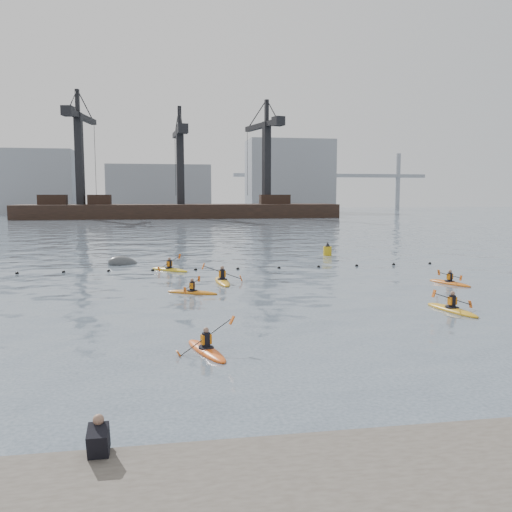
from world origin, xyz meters
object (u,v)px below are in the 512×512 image
at_px(kayaker_1, 452,309).
at_px(kayaker_2, 192,292).
at_px(kayaker_0, 206,349).
at_px(kayaker_4, 450,282).
at_px(nav_buoy, 327,251).
at_px(kayaker_3, 222,281).
at_px(kayaker_5, 170,269).
at_px(mooring_buoy, 123,264).

distance_m(kayaker_1, kayaker_2, 13.23).
height_order(kayaker_0, kayaker_2, kayaker_0).
relative_size(kayaker_4, nav_buoy, 2.31).
relative_size(kayaker_3, kayaker_5, 1.28).
bearing_deg(kayaker_5, kayaker_4, -73.76).
xyz_separation_m(kayaker_0, mooring_buoy, (-4.41, 24.49, -0.09)).
distance_m(kayaker_5, mooring_buoy, 5.44).
relative_size(kayaker_0, kayaker_3, 0.84).
distance_m(kayaker_0, nav_buoy, 30.40).
bearing_deg(kayaker_3, kayaker_0, -100.84).
distance_m(kayaker_2, mooring_buoy, 14.14).
relative_size(mooring_buoy, nav_buoy, 1.81).
relative_size(kayaker_1, nav_buoy, 2.54).
distance_m(kayaker_1, kayaker_3, 13.72).
bearing_deg(nav_buoy, kayaker_2, -127.73).
distance_m(kayaker_4, nav_buoy, 16.16).
height_order(kayaker_2, mooring_buoy, mooring_buoy).
relative_size(kayaker_2, kayaker_3, 0.79).
bearing_deg(kayaker_5, kayaker_3, -107.96).
bearing_deg(kayaker_3, mooring_buoy, 120.73).
distance_m(kayaker_0, kayaker_3, 14.62).
xyz_separation_m(kayaker_3, kayaker_4, (13.35, -2.86, -0.02)).
relative_size(kayaker_2, mooring_buoy, 1.20).
bearing_deg(kayaker_3, kayaker_5, 115.52).
xyz_separation_m(kayaker_4, nav_buoy, (-2.64, 15.94, 0.31)).
bearing_deg(kayaker_0, kayaker_4, 19.35).
bearing_deg(kayaker_1, kayaker_5, 117.39).
distance_m(kayaker_0, kayaker_2, 11.11).
bearing_deg(mooring_buoy, kayaker_5, -50.53).
height_order(kayaker_4, nav_buoy, nav_buoy).
bearing_deg(mooring_buoy, kayaker_0, -79.79).
xyz_separation_m(kayaker_0, kayaker_5, (-0.95, 20.29, 0.01)).
height_order(kayaker_0, kayaker_5, kayaker_0).
relative_size(kayaker_3, mooring_buoy, 1.52).
bearing_deg(kayaker_5, kayaker_1, -97.25).
xyz_separation_m(kayaker_2, kayaker_3, (2.00, 3.35, 0.02)).
bearing_deg(kayaker_2, nav_buoy, -10.71).
bearing_deg(mooring_buoy, nav_buoy, 10.01).
bearing_deg(kayaker_1, mooring_buoy, 117.56).
distance_m(kayaker_3, mooring_buoy, 11.98).
distance_m(kayaker_2, kayaker_3, 3.91).
bearing_deg(nav_buoy, mooring_buoy, -169.99).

